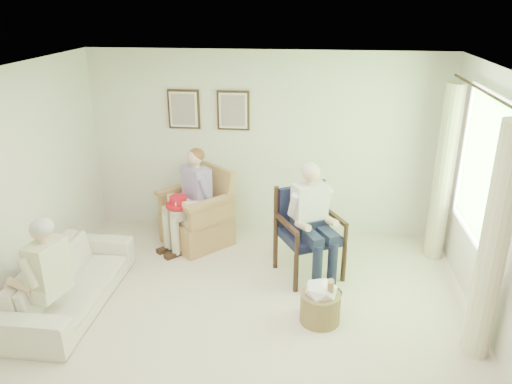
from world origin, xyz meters
TOP-DOWN VIEW (x-y plane):
  - floor at (0.00, 0.00)m, footprint 5.50×5.50m
  - back_wall at (0.00, 2.75)m, footprint 5.00×0.04m
  - ceiling at (0.00, 0.00)m, footprint 5.00×5.50m
  - window at (2.46, 1.20)m, footprint 0.13×2.50m
  - curtain_left at (2.33, 0.22)m, footprint 0.34×0.34m
  - curtain_right at (2.33, 2.18)m, footprint 0.34×0.34m
  - framed_print_left at (-1.15, 2.71)m, footprint 0.45×0.05m
  - framed_print_right at (-0.45, 2.71)m, footprint 0.45×0.05m
  - wicker_armchair at (-0.90, 2.19)m, footprint 0.83×0.82m
  - wood_armchair at (0.67, 1.57)m, footprint 0.70×0.66m
  - sofa at (-1.95, 0.51)m, footprint 1.95×0.76m
  - person_wicker at (-0.90, 2.05)m, footprint 0.40×0.63m
  - person_dark at (0.67, 1.39)m, footprint 0.40×0.63m
  - person_sofa at (-1.95, 0.02)m, footprint 0.42×0.62m
  - red_hat at (-1.07, 1.91)m, footprint 0.34×0.34m
  - hatbox at (0.82, 0.51)m, footprint 0.57×0.57m

SIDE VIEW (x-z plane):
  - floor at x=0.00m, z-range 0.00..0.00m
  - hatbox at x=0.82m, z-range -0.07..0.56m
  - sofa at x=-1.95m, z-range 0.00..0.57m
  - wicker_armchair at x=-0.90m, z-range -0.19..0.86m
  - wood_armchair at x=0.67m, z-range 0.05..1.13m
  - person_sofa at x=-1.95m, z-range 0.08..1.32m
  - red_hat at x=-1.07m, z-range 0.64..0.78m
  - person_wicker at x=-0.90m, z-range 0.12..1.48m
  - person_dark at x=0.67m, z-range 0.14..1.56m
  - curtain_left at x=2.33m, z-range 0.00..2.30m
  - curtain_right at x=2.33m, z-range 0.00..2.30m
  - back_wall at x=0.00m, z-range 0.00..2.60m
  - window at x=2.46m, z-range 0.77..2.40m
  - framed_print_left at x=-1.15m, z-range 1.51..2.06m
  - framed_print_right at x=-0.45m, z-range 1.51..2.06m
  - ceiling at x=0.00m, z-range 2.59..2.61m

